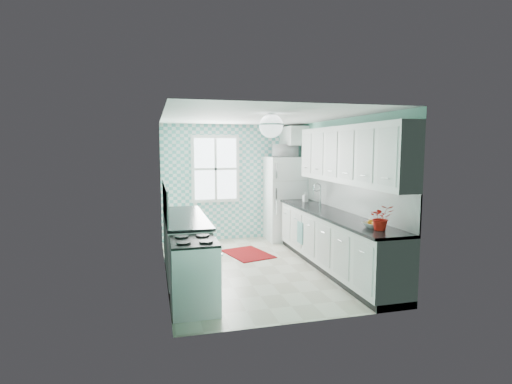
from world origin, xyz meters
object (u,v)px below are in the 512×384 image
object	(u,v)px
fridge	(285,199)
fruit_bowl	(373,225)
stove	(194,274)
ceiling_light	(271,126)
microwave	(285,151)
potted_plant	(381,217)
sink	(312,205)

from	to	relation	value
fridge	fruit_bowl	bearing A→B (deg)	-86.10
fridge	fruit_bowl	world-z (taller)	fridge
fridge	fruit_bowl	distance (m)	3.44
stove	ceiling_light	bearing A→B (deg)	27.82
fruit_bowl	microwave	distance (m)	3.57
potted_plant	fridge	bearing A→B (deg)	91.43
sink	microwave	world-z (taller)	microwave
ceiling_light	fruit_bowl	size ratio (longest dim) A/B	1.23
fridge	microwave	world-z (taller)	microwave
ceiling_light	stove	xyz separation A→B (m)	(-1.20, -0.69, -1.87)
sink	potted_plant	distance (m)	2.35
ceiling_light	fruit_bowl	distance (m)	1.98
ceiling_light	potted_plant	world-z (taller)	ceiling_light
stove	fruit_bowl	size ratio (longest dim) A/B	3.05
ceiling_light	fruit_bowl	bearing A→B (deg)	-34.24
fruit_bowl	potted_plant	distance (m)	0.22
ceiling_light	fridge	size ratio (longest dim) A/B	0.19
fruit_bowl	potted_plant	bearing A→B (deg)	-90.00
fridge	stove	distance (m)	4.07
ceiling_light	microwave	size ratio (longest dim) A/B	0.72
potted_plant	fruit_bowl	bearing A→B (deg)	90.00
fridge	microwave	bearing A→B (deg)	55.96
fruit_bowl	sink	bearing A→B (deg)	89.90
ceiling_light	potted_plant	distance (m)	1.98
fruit_bowl	stove	bearing A→B (deg)	177.08
potted_plant	microwave	bearing A→B (deg)	91.42
fridge	fruit_bowl	size ratio (longest dim) A/B	6.36
sink	ceiling_light	bearing A→B (deg)	-134.44
fridge	potted_plant	distance (m)	3.62
fruit_bowl	potted_plant	xyz separation A→B (m)	(0.00, -0.18, 0.13)
microwave	fruit_bowl	bearing A→B (deg)	88.19
fridge	ceiling_light	bearing A→B (deg)	-110.53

